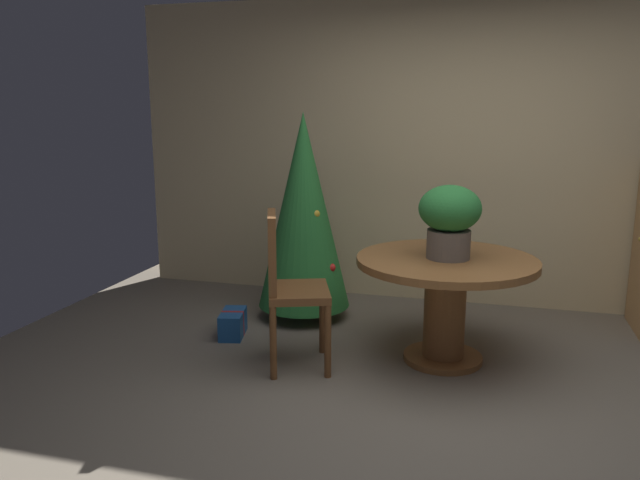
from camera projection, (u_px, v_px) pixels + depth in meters
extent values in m
plane|color=#756B5B|center=(448.00, 417.00, 3.41)|extent=(6.60, 6.60, 0.00)
cube|color=beige|center=(473.00, 153.00, 5.22)|extent=(6.00, 0.10, 2.60)
cylinder|color=brown|center=(443.00, 357.00, 4.19)|extent=(0.53, 0.53, 0.04)
cylinder|color=brown|center=(445.00, 311.00, 4.12)|extent=(0.27, 0.27, 0.62)
cylinder|color=brown|center=(447.00, 261.00, 4.05)|extent=(1.18, 1.18, 0.05)
cylinder|color=#665B51|center=(448.00, 244.00, 4.01)|extent=(0.28, 0.28, 0.19)
ellipsoid|color=#287533|center=(450.00, 208.00, 3.96)|extent=(0.40, 0.40, 0.30)
sphere|color=red|center=(460.00, 212.00, 3.82)|extent=(0.07, 0.07, 0.07)
sphere|color=red|center=(454.00, 200.00, 3.86)|extent=(0.07, 0.07, 0.07)
sphere|color=red|center=(466.00, 204.00, 3.91)|extent=(0.07, 0.07, 0.07)
cylinder|color=brown|center=(322.00, 320.00, 4.28)|extent=(0.04, 0.04, 0.48)
cylinder|color=brown|center=(328.00, 341.00, 3.88)|extent=(0.04, 0.04, 0.48)
cylinder|color=brown|center=(273.00, 321.00, 4.25)|extent=(0.04, 0.04, 0.48)
cylinder|color=brown|center=(273.00, 343.00, 3.85)|extent=(0.04, 0.04, 0.48)
cube|color=brown|center=(299.00, 292.00, 4.01)|extent=(0.52, 0.56, 0.05)
cube|color=brown|center=(272.00, 251.00, 3.94)|extent=(0.19, 0.40, 0.50)
cylinder|color=brown|center=(304.00, 310.00, 5.06)|extent=(0.10, 0.10, 0.11)
cone|color=#287533|center=(304.00, 211.00, 4.89)|extent=(0.74, 0.74, 1.54)
sphere|color=red|center=(301.00, 145.00, 4.83)|extent=(0.07, 0.07, 0.07)
sphere|color=gold|center=(316.00, 214.00, 4.76)|extent=(0.07, 0.07, 0.07)
sphere|color=gold|center=(337.00, 273.00, 5.08)|extent=(0.05, 0.05, 0.05)
sphere|color=gold|center=(299.00, 215.00, 5.08)|extent=(0.05, 0.05, 0.05)
sphere|color=red|center=(331.00, 268.00, 4.82)|extent=(0.07, 0.07, 0.07)
cube|color=#1E569E|center=(233.00, 324.00, 4.62)|extent=(0.23, 0.34, 0.19)
cube|color=red|center=(233.00, 324.00, 4.62)|extent=(0.17, 0.07, 0.19)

